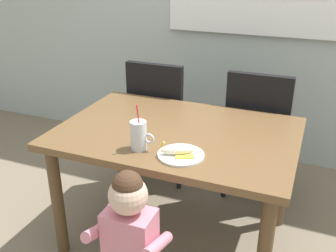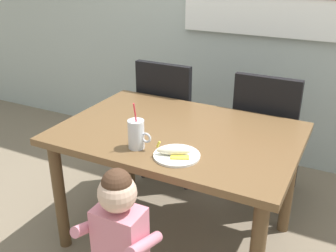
{
  "view_description": "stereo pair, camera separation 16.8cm",
  "coord_description": "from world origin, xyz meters",
  "views": [
    {
      "loc": [
        0.7,
        -1.86,
        1.65
      ],
      "look_at": [
        -0.02,
        -0.09,
        0.8
      ],
      "focal_mm": 41.49,
      "sensor_mm": 36.0,
      "label": 1
    },
    {
      "loc": [
        0.85,
        -1.79,
        1.65
      ],
      "look_at": [
        -0.02,
        -0.09,
        0.8
      ],
      "focal_mm": 41.49,
      "sensor_mm": 36.0,
      "label": 2
    }
  ],
  "objects": [
    {
      "name": "toddler_standing",
      "position": [
        0.03,
        -0.66,
        0.53
      ],
      "size": [
        0.33,
        0.24,
        0.84
      ],
      "color": "#3F4760",
      "rests_on": "ground"
    },
    {
      "name": "dining_chair_right",
      "position": [
        0.36,
        0.66,
        0.54
      ],
      "size": [
        0.44,
        0.44,
        0.96
      ],
      "rotation": [
        0.0,
        0.0,
        3.14
      ],
      "color": "black",
      "rests_on": "ground"
    },
    {
      "name": "snack_plate",
      "position": [
        0.13,
        -0.28,
        0.75
      ],
      "size": [
        0.23,
        0.23,
        0.01
      ],
      "primitive_type": "cylinder",
      "color": "white",
      "rests_on": "dining_table"
    },
    {
      "name": "milk_cup",
      "position": [
        -0.1,
        -0.29,
        0.81
      ],
      "size": [
        0.13,
        0.08,
        0.25
      ],
      "color": "silver",
      "rests_on": "dining_table"
    },
    {
      "name": "dining_chair_left",
      "position": [
        -0.37,
        0.64,
        0.54
      ],
      "size": [
        0.44,
        0.44,
        0.96
      ],
      "rotation": [
        0.0,
        0.0,
        3.14
      ],
      "color": "black",
      "rests_on": "ground"
    },
    {
      "name": "ground_plane",
      "position": [
        0.0,
        0.0,
        0.0
      ],
      "size": [
        24.0,
        24.0,
        0.0
      ],
      "primitive_type": "plane",
      "color": "#7A6B56"
    },
    {
      "name": "peeled_banana",
      "position": [
        0.12,
        -0.29,
        0.77
      ],
      "size": [
        0.18,
        0.13,
        0.07
      ],
      "rotation": [
        0.0,
        0.0,
        0.42
      ],
      "color": "#F4EAC6",
      "rests_on": "snack_plate"
    },
    {
      "name": "dining_table",
      "position": [
        0.0,
        0.0,
        0.64
      ],
      "size": [
        1.33,
        0.92,
        0.74
      ],
      "color": "brown",
      "rests_on": "ground"
    }
  ]
}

